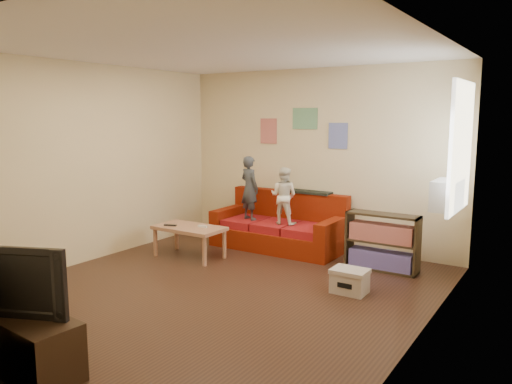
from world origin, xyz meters
The scene contains 17 objects.
room_shell centered at (0.00, 0.00, 1.35)m, with size 4.52×5.02×2.72m.
sofa centered at (-0.38, 2.07, 0.29)m, with size 1.96×0.90×0.86m.
child_a centered at (-0.83, 1.90, 0.90)m, with size 0.36×0.23×0.98m, color #363A40.
child_b centered at (-0.23, 1.90, 0.83)m, with size 0.41×0.32×0.84m, color white.
coffee_table centered at (-1.19, 0.90, 0.38)m, with size 0.99×0.55×0.45m.
remote centered at (-1.44, 0.78, 0.46)m, with size 0.18×0.05×0.02m, color black.
game_controller centered at (-0.99, 0.95, 0.46)m, with size 0.14×0.04×0.03m, color silver.
bookshelf centered at (1.30, 1.81, 0.33)m, with size 0.93×0.28×0.75m.
window centered at (2.22, 1.65, 1.64)m, with size 0.04×1.08×1.48m, color white.
ac_unit centered at (2.10, 1.65, 1.08)m, with size 0.28×0.55×0.35m, color #B7B2A3.
artwork_left centered at (-0.85, 2.48, 1.75)m, with size 0.30×0.01×0.40m, color #D87266.
artwork_center centered at (-0.20, 2.48, 1.95)m, with size 0.42×0.01×0.32m, color #72B27F.
artwork_right centered at (0.35, 2.48, 1.70)m, with size 0.30×0.01×0.38m, color #727FCC.
file_box centered at (1.28, 0.77, 0.14)m, with size 0.40×0.31×0.28m.
tv_stand centered at (-0.27, -2.25, 0.23)m, with size 1.22×0.41×0.46m, color #2F1F14.
television centered at (-0.27, -2.25, 0.74)m, with size 0.98×0.13×0.56m, color black.
tissue centered at (0.87, 1.32, 0.05)m, with size 0.10×0.10×0.10m, color white.
Camera 1 is at (3.34, -4.37, 1.99)m, focal length 35.00 mm.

